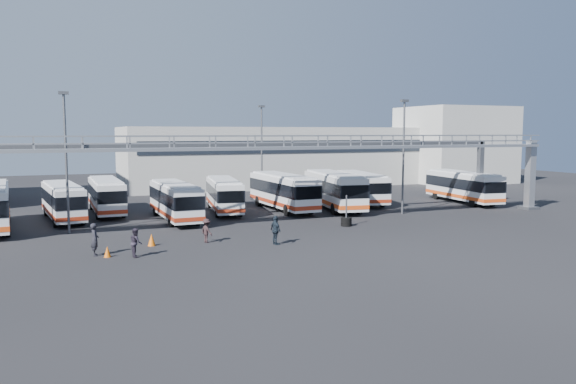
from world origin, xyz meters
name	(u,v)px	position (x,y,z in m)	size (l,w,h in m)	color
ground	(315,237)	(0.00, 0.00, 0.00)	(140.00, 140.00, 0.00)	black
gantry	(284,155)	(0.00, 5.87, 5.51)	(51.40, 5.15, 7.10)	#93969B
warehouse	(276,156)	(12.00, 38.00, 4.00)	(42.00, 14.00, 8.00)	#9E9E99
building_right	(455,145)	(38.00, 32.00, 5.50)	(14.00, 12.00, 11.00)	#B2B2AD
light_pole_left	(66,155)	(-16.00, 8.00, 5.73)	(0.70, 0.35, 10.21)	#4C4F54
light_pole_mid	(404,150)	(12.00, 7.00, 5.73)	(0.70, 0.35, 10.21)	#4C4F54
light_pole_back	(262,147)	(4.00, 22.00, 5.73)	(0.70, 0.35, 10.21)	#4C4F54
bus_1	(63,200)	(-16.28, 14.74, 1.70)	(3.45, 10.30, 3.07)	silver
bus_2	(106,195)	(-12.59, 17.43, 1.74)	(2.54, 10.38, 3.14)	silver
bus_3	(175,200)	(-7.64, 11.15, 1.74)	(2.56, 10.39, 3.14)	silver
bus_4	(224,194)	(-2.50, 14.34, 1.70)	(3.92, 10.36, 3.07)	silver
bus_5	(283,190)	(3.01, 13.45, 1.88)	(2.77, 11.24, 3.40)	silver
bus_6	(334,189)	(7.75, 12.21, 1.94)	(4.41, 11.81, 3.51)	silver
bus_7	(361,186)	(12.43, 15.22, 1.75)	(4.15, 10.67, 3.16)	silver
bus_9	(463,186)	(22.49, 11.45, 1.79)	(3.61, 10.88, 3.24)	silver
pedestrian_a	(95,239)	(-14.76, -0.52, 0.98)	(0.71, 0.47, 1.95)	black
pedestrian_b	(136,242)	(-12.55, -1.77, 0.86)	(0.83, 0.65, 1.72)	#241E2A
pedestrian_c	(207,231)	(-7.61, 0.80, 0.80)	(1.04, 0.60, 1.61)	black
pedestrian_d	(276,230)	(-3.63, -1.60, 0.96)	(1.12, 0.47, 1.91)	black
cone_left	(107,252)	(-14.13, -1.24, 0.33)	(0.41, 0.41, 0.66)	#D65C0B
cone_right	(152,240)	(-11.18, 1.15, 0.40)	(0.50, 0.50, 0.79)	#D65C0B
tire_stack	(346,221)	(4.15, 3.08, 0.41)	(0.85, 0.85, 2.44)	black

